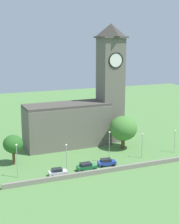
% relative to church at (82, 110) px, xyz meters
% --- Properties ---
extents(ground_plane, '(200.00, 200.00, 0.00)m').
position_rel_church_xyz_m(ground_plane, '(-3.54, -4.20, -9.73)').
color(ground_plane, '#517F42').
extents(church, '(28.54, 9.51, 33.19)m').
position_rel_church_xyz_m(church, '(0.00, 0.00, 0.00)').
color(church, '#666056').
rests_on(church, ground).
extents(quay_barrier, '(44.36, 0.70, 1.02)m').
position_rel_church_xyz_m(quay_barrier, '(-3.54, -22.03, -9.21)').
color(quay_barrier, gray).
rests_on(quay_barrier, ground).
extents(car_white, '(4.11, 2.29, 1.70)m').
position_rel_church_xyz_m(car_white, '(-13.32, -19.66, -8.87)').
color(car_white, silver).
rests_on(car_white, ground).
extents(car_green, '(4.43, 2.28, 1.85)m').
position_rel_church_xyz_m(car_green, '(-6.39, -19.25, -8.79)').
color(car_green, '#1E6B38').
rests_on(car_green, ground).
extents(car_blue, '(4.39, 2.48, 1.74)m').
position_rel_church_xyz_m(car_blue, '(-0.92, -18.26, -8.85)').
color(car_blue, '#233D9E').
rests_on(car_blue, ground).
extents(streetlamp_west_end, '(0.44, 0.44, 7.62)m').
position_rel_church_xyz_m(streetlamp_west_end, '(-21.60, -17.45, -4.70)').
color(streetlamp_west_end, '#9EA0A5').
rests_on(streetlamp_west_end, ground).
extents(streetlamp_west_mid, '(0.44, 0.44, 6.17)m').
position_rel_church_xyz_m(streetlamp_west_mid, '(-10.45, -17.22, -5.53)').
color(streetlamp_west_mid, '#9EA0A5').
rests_on(streetlamp_west_mid, ground).
extents(streetlamp_central, '(0.44, 0.44, 7.80)m').
position_rel_church_xyz_m(streetlamp_central, '(0.56, -16.50, -4.60)').
color(streetlamp_central, '#9EA0A5').
rests_on(streetlamp_central, ground).
extents(streetlamp_east_mid, '(0.44, 0.44, 6.38)m').
position_rel_church_xyz_m(streetlamp_east_mid, '(9.45, -16.76, -5.40)').
color(streetlamp_east_mid, '#9EA0A5').
rests_on(streetlamp_east_mid, ground).
extents(streetlamp_east_end, '(0.44, 0.44, 6.03)m').
position_rel_church_xyz_m(streetlamp_east_end, '(19.51, -16.28, -5.61)').
color(streetlamp_east_end, '#9EA0A5').
rests_on(streetlamp_east_end, ground).
extents(tree_by_tower, '(4.72, 4.72, 7.20)m').
position_rel_church_xyz_m(tree_by_tower, '(-20.95, -9.15, -4.71)').
color(tree_by_tower, brown).
rests_on(tree_by_tower, ground).
extents(tree_churchyard, '(7.37, 7.37, 8.99)m').
position_rel_church_xyz_m(tree_churchyard, '(8.54, -8.37, -4.09)').
color(tree_churchyard, brown).
rests_on(tree_churchyard, ground).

